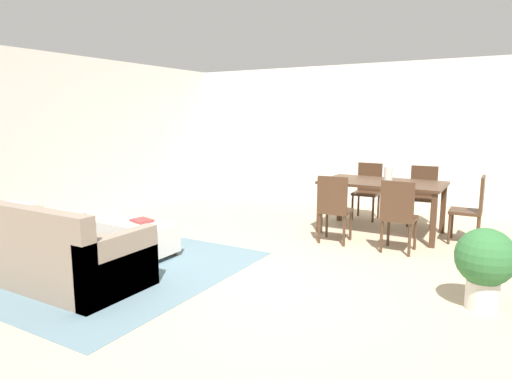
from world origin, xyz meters
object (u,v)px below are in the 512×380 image
object	(u,v)px
dining_chair_near_left	(334,205)
dining_chair_near_right	(398,212)
dining_chair_far_right	(423,192)
vase_centerpiece	(388,174)
dining_chair_far_left	(368,187)
potted_plant	(485,262)
dining_chair_head_east	(473,206)
book_on_ottoman	(142,221)
dining_table	(382,187)
couch	(52,254)
ottoman_table	(133,235)

from	to	relation	value
dining_chair_near_left	dining_chair_near_right	size ratio (longest dim) A/B	1.00
dining_chair_far_right	vase_centerpiece	distance (m)	0.96
dining_chair_far_left	potted_plant	size ratio (longest dim) A/B	1.25
dining_chair_near_left	dining_chair_head_east	size ratio (longest dim) A/B	1.00
dining_chair_near_left	book_on_ottoman	bearing A→B (deg)	-139.87
dining_table	dining_chair_far_left	xyz separation A→B (m)	(-0.45, 0.83, -0.15)
couch	book_on_ottoman	xyz separation A→B (m)	(0.09, 1.19, 0.12)
dining_chair_near_left	vase_centerpiece	bearing A→B (deg)	60.99
book_on_ottoman	dining_chair_head_east	bearing A→B (deg)	35.71
dining_table	dining_chair_far_right	xyz separation A→B (m)	(0.42, 0.82, -0.15)
book_on_ottoman	potted_plant	xyz separation A→B (m)	(3.79, 0.31, 0.02)
ottoman_table	dining_chair_near_right	xyz separation A→B (m)	(2.83, 1.67, 0.29)
dining_chair_near_right	dining_chair_far_right	distance (m)	1.71
dining_table	book_on_ottoman	world-z (taller)	dining_table
dining_chair_head_east	vase_centerpiece	distance (m)	1.17
dining_chair_far_right	dining_chair_head_east	size ratio (longest dim) A/B	1.00
ottoman_table	potted_plant	distance (m)	3.90
ottoman_table	dining_chair_far_right	distance (m)	4.41
couch	book_on_ottoman	distance (m)	1.20
ottoman_table	potted_plant	size ratio (longest dim) A/B	1.57
dining_chair_near_left	dining_chair_head_east	xyz separation A→B (m)	(1.60, 0.91, 0.00)
dining_chair_near_right	potted_plant	world-z (taller)	dining_chair_near_right
ottoman_table	dining_chair_far_left	bearing A→B (deg)	60.12
couch	dining_table	world-z (taller)	couch
ottoman_table	dining_chair_near_left	xyz separation A→B (m)	(1.99, 1.68, 0.29)
couch	dining_chair_far_right	bearing A→B (deg)	57.85
dining_table	ottoman_table	bearing A→B (deg)	-133.11
ottoman_table	vase_centerpiece	size ratio (longest dim) A/B	5.26
dining_table	dining_chair_near_left	xyz separation A→B (m)	(-0.40, -0.88, -0.15)
dining_table	dining_chair_head_east	bearing A→B (deg)	1.52
vase_centerpiece	couch	bearing A→B (deg)	-124.11
vase_centerpiece	potted_plant	size ratio (longest dim) A/B	0.30
dining_table	dining_chair_near_right	world-z (taller)	dining_chair_near_right
potted_plant	vase_centerpiece	bearing A→B (deg)	122.91
book_on_ottoman	dining_table	bearing A→B (deg)	47.16
dining_chair_near_left	dining_chair_far_left	bearing A→B (deg)	91.64
couch	vase_centerpiece	bearing A→B (deg)	55.89
dining_chair_head_east	vase_centerpiece	size ratio (longest dim) A/B	4.21
dining_table	dining_chair_near_left	bearing A→B (deg)	-114.48
dining_chair_far_right	book_on_ottoman	xyz separation A→B (m)	(-2.73, -3.31, -0.11)
dining_chair_head_east	couch	bearing A→B (deg)	-134.15
potted_plant	dining_chair_far_right	bearing A→B (deg)	109.46
dining_chair_near_left	book_on_ottoman	xyz separation A→B (m)	(-1.91, -1.61, -0.11)
dining_chair_near_left	dining_chair_far_left	world-z (taller)	same
dining_chair_near_right	dining_chair_far_left	distance (m)	1.93
dining_table	dining_chair_near_right	size ratio (longest dim) A/B	1.84
dining_table	potted_plant	size ratio (longest dim) A/B	2.30
dining_chair_near_left	dining_chair_far_right	world-z (taller)	same
couch	dining_table	size ratio (longest dim) A/B	1.17
dining_chair_near_right	book_on_ottoman	size ratio (longest dim) A/B	3.54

